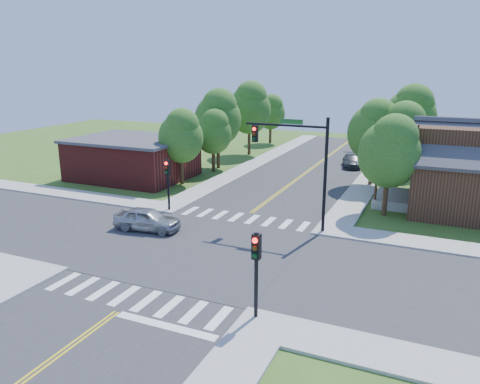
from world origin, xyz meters
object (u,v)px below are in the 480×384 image
at_px(signal_pole_se, 256,260).
at_px(signal_mast_ne, 299,155).
at_px(car_dgrey, 352,161).
at_px(car_silver, 147,220).
at_px(signal_pole_nw, 168,175).

bearing_deg(signal_pole_se, signal_mast_ne, 98.56).
xyz_separation_m(signal_pole_se, car_dgrey, (-2.10, 31.58, -2.04)).
height_order(signal_mast_ne, car_silver, signal_mast_ne).
relative_size(signal_pole_se, car_silver, 0.86).
bearing_deg(signal_pole_nw, car_dgrey, 65.94).
xyz_separation_m(signal_mast_ne, signal_pole_se, (1.69, -11.21, -2.19)).
xyz_separation_m(signal_pole_nw, car_silver, (0.92, -3.99, -1.94)).
distance_m(signal_mast_ne, car_dgrey, 20.81).
height_order(signal_pole_se, car_dgrey, signal_pole_se).
xyz_separation_m(signal_pole_se, car_silver, (-10.28, 7.21, -1.94)).
bearing_deg(car_dgrey, signal_pole_se, -99.86).
height_order(signal_pole_nw, car_dgrey, signal_pole_nw).
relative_size(signal_mast_ne, car_dgrey, 1.59).
xyz_separation_m(signal_mast_ne, signal_pole_nw, (-9.51, -0.01, -2.19)).
distance_m(signal_pole_se, car_silver, 12.70).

